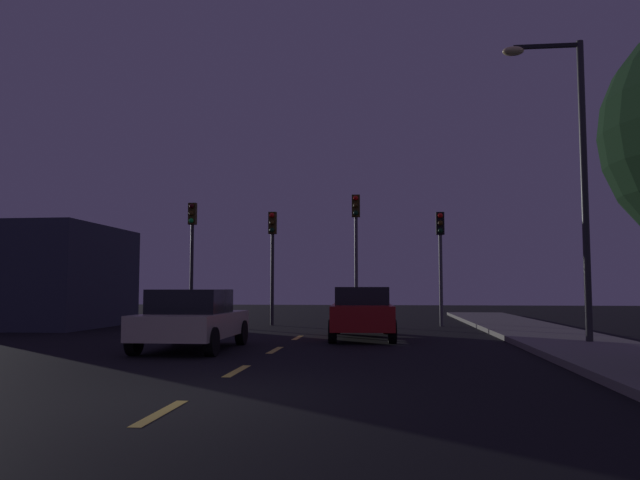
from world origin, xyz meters
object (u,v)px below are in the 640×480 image
(traffic_signal_far_right, at_px, (440,245))
(car_adjacent_lane, at_px, (192,319))
(car_stopped_ahead, at_px, (362,312))
(street_lamp_right, at_px, (572,162))
(traffic_signal_far_left, at_px, (192,239))
(traffic_signal_center_right, at_px, (356,234))
(traffic_signal_center_left, at_px, (272,245))

(traffic_signal_far_right, relative_size, car_adjacent_lane, 1.13)
(car_stopped_ahead, bearing_deg, street_lamp_right, -21.25)
(traffic_signal_far_left, xyz_separation_m, street_lamp_right, (12.82, -8.31, 1.25))
(traffic_signal_far_left, distance_m, traffic_signal_far_right, 10.13)
(traffic_signal_center_right, bearing_deg, traffic_signal_far_left, -180.00)
(traffic_signal_center_left, relative_size, traffic_signal_center_right, 0.88)
(traffic_signal_center_right, height_order, street_lamp_right, street_lamp_right)
(traffic_signal_far_left, bearing_deg, car_stopped_ahead, -40.28)
(traffic_signal_far_right, bearing_deg, traffic_signal_center_left, 180.00)
(traffic_signal_center_left, bearing_deg, car_adjacent_lane, -90.54)
(traffic_signal_far_right, distance_m, car_stopped_ahead, 7.19)
(traffic_signal_center_right, height_order, car_stopped_ahead, traffic_signal_center_right)
(traffic_signal_far_left, relative_size, traffic_signal_center_left, 1.09)
(car_stopped_ahead, height_order, street_lamp_right, street_lamp_right)
(street_lamp_right, bearing_deg, traffic_signal_far_left, 147.03)
(traffic_signal_far_left, bearing_deg, traffic_signal_center_left, -0.02)
(traffic_signal_far_left, distance_m, traffic_signal_center_left, 3.39)
(traffic_signal_far_right, height_order, car_adjacent_lane, traffic_signal_far_right)
(street_lamp_right, bearing_deg, car_adjacent_lane, -169.79)
(traffic_signal_center_left, height_order, car_adjacent_lane, traffic_signal_center_left)
(car_stopped_ahead, bearing_deg, traffic_signal_far_left, 139.72)
(traffic_signal_center_right, xyz_separation_m, car_stopped_ahead, (0.47, -6.15, -2.88))
(street_lamp_right, bearing_deg, traffic_signal_center_right, 125.96)
(street_lamp_right, bearing_deg, traffic_signal_far_right, 107.97)
(traffic_signal_center_left, height_order, street_lamp_right, street_lamp_right)
(traffic_signal_center_left, xyz_separation_m, street_lamp_right, (9.44, -8.31, 1.52))
(car_adjacent_lane, height_order, street_lamp_right, street_lamp_right)
(car_adjacent_lane, bearing_deg, car_stopped_ahead, 44.29)
(traffic_signal_far_left, height_order, traffic_signal_far_right, traffic_signal_far_left)
(traffic_signal_far_left, distance_m, street_lamp_right, 15.33)
(car_stopped_ahead, relative_size, street_lamp_right, 0.59)
(traffic_signal_center_left, xyz_separation_m, car_adjacent_lane, (-0.10, -10.03, -2.50))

